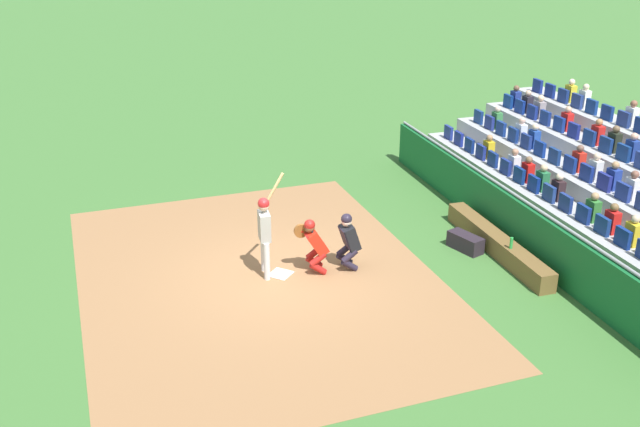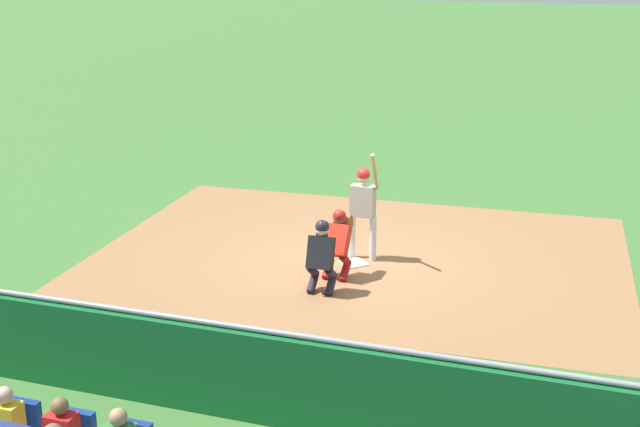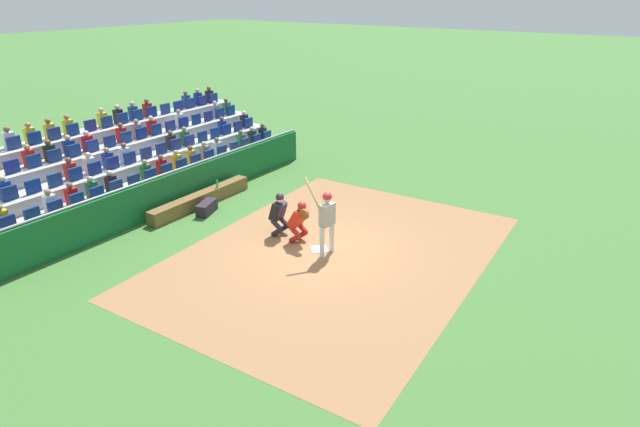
{
  "view_description": "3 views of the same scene",
  "coord_description": "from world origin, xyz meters",
  "px_view_note": "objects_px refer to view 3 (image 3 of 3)",
  "views": [
    {
      "loc": [
        -13.35,
        3.27,
        7.24
      ],
      "look_at": [
        0.17,
        -0.94,
        1.24
      ],
      "focal_mm": 40.51,
      "sensor_mm": 36.0,
      "label": 1
    },
    {
      "loc": [
        3.93,
        -13.88,
        5.61
      ],
      "look_at": [
        -0.27,
        -1.17,
        1.31
      ],
      "focal_mm": 46.61,
      "sensor_mm": 36.0,
      "label": 2
    },
    {
      "loc": [
        10.56,
        7.21,
        6.58
      ],
      "look_at": [
        -0.36,
        -0.22,
        0.89
      ],
      "focal_mm": 29.64,
      "sensor_mm": 36.0,
      "label": 3
    }
  ],
  "objects_px": {
    "equipment_duffel_bag": "(207,208)",
    "dugout_bench": "(201,199)",
    "home_plate_marker": "(319,249)",
    "home_plate_umpire": "(279,212)",
    "batter_at_plate": "(327,216)",
    "catcher_crouching": "(299,219)",
    "water_bottle_on_bench": "(217,184)"
  },
  "relations": [
    {
      "from": "equipment_duffel_bag",
      "to": "home_plate_marker",
      "type": "bearing_deg",
      "value": 69.7
    },
    {
      "from": "batter_at_plate",
      "to": "dugout_bench",
      "type": "xyz_separation_m",
      "value": [
        -0.53,
        -5.25,
        -0.88
      ]
    },
    {
      "from": "home_plate_marker",
      "to": "dugout_bench",
      "type": "height_order",
      "value": "dugout_bench"
    },
    {
      "from": "home_plate_umpire",
      "to": "water_bottle_on_bench",
      "type": "relative_size",
      "value": 5.07
    },
    {
      "from": "water_bottle_on_bench",
      "to": "equipment_duffel_bag",
      "type": "height_order",
      "value": "water_bottle_on_bench"
    },
    {
      "from": "catcher_crouching",
      "to": "equipment_duffel_bag",
      "type": "height_order",
      "value": "catcher_crouching"
    },
    {
      "from": "catcher_crouching",
      "to": "water_bottle_on_bench",
      "type": "distance_m",
      "value": 4.28
    },
    {
      "from": "home_plate_marker",
      "to": "dugout_bench",
      "type": "xyz_separation_m",
      "value": [
        -0.44,
        -4.96,
        0.2
      ]
    },
    {
      "from": "batter_at_plate",
      "to": "dugout_bench",
      "type": "height_order",
      "value": "batter_at_plate"
    },
    {
      "from": "home_plate_umpire",
      "to": "catcher_crouching",
      "type": "bearing_deg",
      "value": 85.4
    },
    {
      "from": "water_bottle_on_bench",
      "to": "equipment_duffel_bag",
      "type": "distance_m",
      "value": 1.23
    },
    {
      "from": "batter_at_plate",
      "to": "home_plate_umpire",
      "type": "distance_m",
      "value": 1.83
    },
    {
      "from": "catcher_crouching",
      "to": "home_plate_umpire",
      "type": "bearing_deg",
      "value": -94.6
    },
    {
      "from": "batter_at_plate",
      "to": "equipment_duffel_bag",
      "type": "bearing_deg",
      "value": -92.18
    },
    {
      "from": "batter_at_plate",
      "to": "dugout_bench",
      "type": "relative_size",
      "value": 0.53
    },
    {
      "from": "home_plate_marker",
      "to": "equipment_duffel_bag",
      "type": "distance_m",
      "value": 4.35
    },
    {
      "from": "batter_at_plate",
      "to": "home_plate_umpire",
      "type": "relative_size",
      "value": 1.66
    },
    {
      "from": "home_plate_umpire",
      "to": "equipment_duffel_bag",
      "type": "xyz_separation_m",
      "value": [
        0.06,
        -2.87,
        -0.52
      ]
    },
    {
      "from": "batter_at_plate",
      "to": "home_plate_umpire",
      "type": "height_order",
      "value": "batter_at_plate"
    },
    {
      "from": "home_plate_marker",
      "to": "dugout_bench",
      "type": "distance_m",
      "value": 4.98
    },
    {
      "from": "batter_at_plate",
      "to": "catcher_crouching",
      "type": "distance_m",
      "value": 1.1
    },
    {
      "from": "home_plate_marker",
      "to": "dugout_bench",
      "type": "bearing_deg",
      "value": -95.04
    },
    {
      "from": "home_plate_marker",
      "to": "batter_at_plate",
      "type": "xyz_separation_m",
      "value": [
        0.09,
        0.29,
        1.09
      ]
    },
    {
      "from": "batter_at_plate",
      "to": "catcher_crouching",
      "type": "height_order",
      "value": "batter_at_plate"
    },
    {
      "from": "catcher_crouching",
      "to": "dugout_bench",
      "type": "height_order",
      "value": "catcher_crouching"
    },
    {
      "from": "batter_at_plate",
      "to": "home_plate_umpire",
      "type": "bearing_deg",
      "value": -97.58
    },
    {
      "from": "home_plate_umpire",
      "to": "dugout_bench",
      "type": "bearing_deg",
      "value": -94.86
    },
    {
      "from": "home_plate_umpire",
      "to": "dugout_bench",
      "type": "height_order",
      "value": "home_plate_umpire"
    },
    {
      "from": "home_plate_marker",
      "to": "home_plate_umpire",
      "type": "distance_m",
      "value": 1.64
    },
    {
      "from": "batter_at_plate",
      "to": "equipment_duffel_bag",
      "type": "distance_m",
      "value": 4.73
    },
    {
      "from": "batter_at_plate",
      "to": "water_bottle_on_bench",
      "type": "height_order",
      "value": "batter_at_plate"
    },
    {
      "from": "equipment_duffel_bag",
      "to": "dugout_bench",
      "type": "bearing_deg",
      "value": -139.33
    }
  ]
}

